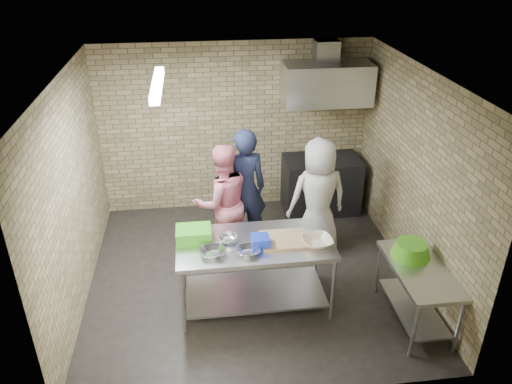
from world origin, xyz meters
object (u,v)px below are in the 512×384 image
at_px(stove, 321,184).
at_px(man_navy, 244,190).
at_px(blue_tub, 260,241).
at_px(bottle_red, 327,85).
at_px(woman_white, 318,197).
at_px(green_basin, 411,249).
at_px(woman_pink, 222,202).
at_px(side_counter, 416,294).
at_px(prep_table, 255,273).
at_px(green_crate, 194,235).

height_order(stove, man_navy, man_navy).
distance_m(blue_tub, bottle_red, 3.09).
relative_size(stove, bottle_red, 6.67).
bearing_deg(man_navy, bottle_red, -150.33).
bearing_deg(woman_white, green_basin, 112.51).
bearing_deg(woman_pink, side_counter, 127.32).
distance_m(side_counter, blue_tub, 1.91).
height_order(prep_table, blue_tub, blue_tub).
bearing_deg(blue_tub, green_basin, -5.75).
bearing_deg(blue_tub, green_crate, 163.65).
xyz_separation_m(green_basin, woman_white, (-0.78, 1.35, 0.02)).
relative_size(green_crate, blue_tub, 2.00).
height_order(blue_tub, bottle_red, bottle_red).
relative_size(blue_tub, woman_pink, 0.12).
xyz_separation_m(side_counter, woman_pink, (-2.12, 1.65, 0.46)).
height_order(side_counter, woman_white, woman_white).
height_order(prep_table, stove, prep_table).
bearing_deg(stove, man_navy, -146.79).
bearing_deg(prep_table, blue_tub, -63.43).
distance_m(blue_tub, woman_pink, 1.28).
bearing_deg(stove, bottle_red, 78.23).
bearing_deg(man_navy, woman_white, 155.87).
xyz_separation_m(blue_tub, woman_pink, (-0.36, 1.22, -0.14)).
xyz_separation_m(prep_table, green_basin, (1.79, -0.28, 0.38)).
relative_size(side_counter, stove, 1.00).
relative_size(man_navy, woman_pink, 1.07).
bearing_deg(woman_white, bottle_red, -113.72).
height_order(side_counter, green_basin, green_basin).
relative_size(blue_tub, bottle_red, 1.12).
bearing_deg(woman_white, woman_pink, -9.74).
bearing_deg(prep_table, side_counter, -16.16).
relative_size(side_counter, bottle_red, 6.67).
distance_m(prep_table, woman_pink, 1.22).
height_order(prep_table, side_counter, prep_table).
relative_size(woman_pink, woman_white, 0.98).
bearing_deg(woman_white, man_navy, -22.68).
bearing_deg(prep_table, woman_pink, 105.23).
xyz_separation_m(side_counter, green_crate, (-2.51, 0.65, 0.61)).
relative_size(man_navy, woman_white, 1.06).
height_order(blue_tub, woman_white, woman_white).
xyz_separation_m(side_counter, stove, (-0.45, 2.75, 0.08)).
relative_size(green_crate, green_basin, 0.88).
relative_size(bottle_red, woman_pink, 0.11).
distance_m(green_basin, woman_pink, 2.52).
distance_m(stove, woman_white, 1.27).
relative_size(blue_tub, woman_white, 0.12).
xyz_separation_m(stove, bottle_red, (0.05, 0.24, 1.58)).
bearing_deg(woman_white, prep_table, 39.05).
relative_size(green_basin, woman_pink, 0.27).
distance_m(side_counter, woman_white, 1.85).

